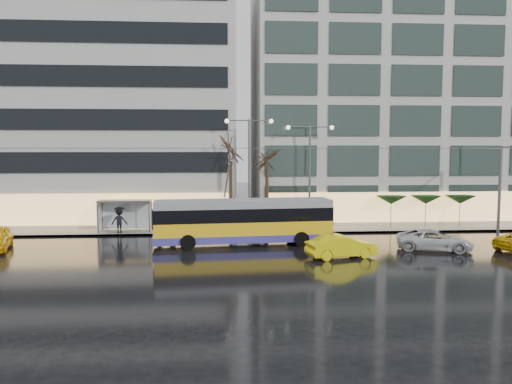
{
  "coord_description": "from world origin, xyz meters",
  "views": [
    {
      "loc": [
        -0.27,
        -29.87,
        6.77
      ],
      "look_at": [
        2.16,
        5.0,
        3.73
      ],
      "focal_mm": 35.0,
      "sensor_mm": 36.0,
      "label": 1
    }
  ],
  "objects": [
    {
      "name": "building_left",
      "position": [
        -16.0,
        19.0,
        11.15
      ],
      "size": [
        34.0,
        14.0,
        22.0
      ],
      "primitive_type": "cube",
      "color": "#B2AFAA",
      "rests_on": "sidewalk"
    },
    {
      "name": "taxi_b",
      "position": [
        7.15,
        0.28,
        0.72
      ],
      "size": [
        4.62,
        2.5,
        1.44
      ],
      "primitive_type": "imported",
      "rotation": [
        0.0,
        0.0,
        1.81
      ],
      "color": "yellow",
      "rests_on": "ground"
    },
    {
      "name": "tree_b",
      "position": [
        3.5,
        11.2,
        6.4
      ],
      "size": [
        3.2,
        3.2,
        7.7
      ],
      "color": "black",
      "rests_on": "sidewalk"
    },
    {
      "name": "parasol_c",
      "position": [
        20.0,
        11.0,
        2.45
      ],
      "size": [
        2.5,
        2.5,
        2.65
      ],
      "color": "#595B60",
      "rests_on": "sidewalk"
    },
    {
      "name": "building_right",
      "position": [
        19.0,
        19.0,
        12.65
      ],
      "size": [
        32.0,
        14.0,
        25.0
      ],
      "primitive_type": "cube",
      "color": "#B2AFAA",
      "rests_on": "sidewalk"
    },
    {
      "name": "street_lamp_far",
      "position": [
        7.0,
        10.8,
        5.71
      ],
      "size": [
        3.96,
        0.36,
        8.53
      ],
      "color": "#595B60",
      "rests_on": "sidewalk"
    },
    {
      "name": "parasol_b",
      "position": [
        17.0,
        11.0,
        2.45
      ],
      "size": [
        2.5,
        2.5,
        2.65
      ],
      "color": "#595B60",
      "rests_on": "sidewalk"
    },
    {
      "name": "pedestrian_b",
      "position": [
        -5.49,
        11.6,
        1.0
      ],
      "size": [
        0.87,
        0.7,
        1.7
      ],
      "color": "black",
      "rests_on": "sidewalk"
    },
    {
      "name": "sedan_silver",
      "position": [
        13.9,
        2.05,
        0.69
      ],
      "size": [
        5.39,
        3.65,
        1.37
      ],
      "primitive_type": "imported",
      "rotation": [
        0.0,
        0.0,
        1.27
      ],
      "color": "silver",
      "rests_on": "ground"
    },
    {
      "name": "kerb",
      "position": [
        2.0,
        9.05,
        0.07
      ],
      "size": [
        80.0,
        0.1,
        0.15
      ],
      "primitive_type": "cube",
      "color": "slate",
      "rests_on": "ground"
    },
    {
      "name": "catenary",
      "position": [
        1.0,
        7.94,
        4.25
      ],
      "size": [
        42.24,
        5.12,
        7.0
      ],
      "color": "#595B60",
      "rests_on": "ground"
    },
    {
      "name": "parasol_a",
      "position": [
        14.0,
        11.0,
        2.45
      ],
      "size": [
        2.5,
        2.5,
        2.65
      ],
      "color": "#595B60",
      "rests_on": "sidewalk"
    },
    {
      "name": "pedestrian_a",
      "position": [
        -4.27,
        10.17,
        1.56
      ],
      "size": [
        1.23,
        1.24,
        2.19
      ],
      "color": "black",
      "rests_on": "sidewalk"
    },
    {
      "name": "ground",
      "position": [
        0.0,
        0.0,
        0.0
      ],
      "size": [
        140.0,
        140.0,
        0.0
      ],
      "primitive_type": "plane",
      "color": "black",
      "rests_on": "ground"
    },
    {
      "name": "trolleybus",
      "position": [
        1.25,
        4.91,
        1.56
      ],
      "size": [
        12.62,
        5.15,
        5.77
      ],
      "color": "yellow",
      "rests_on": "ground"
    },
    {
      "name": "sidewalk",
      "position": [
        2.0,
        14.0,
        0.07
      ],
      "size": [
        80.0,
        10.0,
        0.15
      ],
      "primitive_type": "cube",
      "color": "gray",
      "rests_on": "ground"
    },
    {
      "name": "tree_a",
      "position": [
        0.5,
        11.0,
        7.09
      ],
      "size": [
        3.2,
        3.2,
        8.4
      ],
      "color": "black",
      "rests_on": "sidewalk"
    },
    {
      "name": "pedestrian_c",
      "position": [
        -8.3,
        9.64,
        1.29
      ],
      "size": [
        1.27,
        0.84,
        2.11
      ],
      "color": "black",
      "rests_on": "sidewalk"
    },
    {
      "name": "street_lamp_near",
      "position": [
        2.0,
        10.8,
        5.99
      ],
      "size": [
        3.96,
        0.36,
        9.03
      ],
      "color": "#595B60",
      "rests_on": "sidewalk"
    },
    {
      "name": "bus_shelter",
      "position": [
        -8.38,
        10.69,
        1.96
      ],
      "size": [
        4.2,
        1.6,
        2.51
      ],
      "color": "#595B60",
      "rests_on": "sidewalk"
    }
  ]
}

